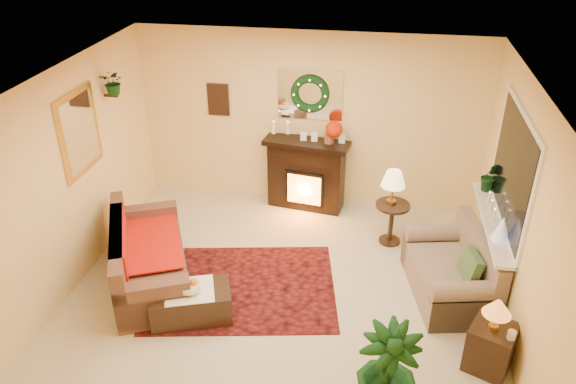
% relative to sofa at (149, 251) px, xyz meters
% --- Properties ---
extents(floor, '(5.00, 5.00, 0.00)m').
position_rel_sofa_xyz_m(floor, '(1.63, 0.09, -0.43)').
color(floor, beige).
rests_on(floor, ground).
extents(ceiling, '(5.00, 5.00, 0.00)m').
position_rel_sofa_xyz_m(ceiling, '(1.63, 0.09, 2.17)').
color(ceiling, white).
rests_on(ceiling, ground).
extents(wall_back, '(5.00, 5.00, 0.00)m').
position_rel_sofa_xyz_m(wall_back, '(1.63, 2.34, 0.87)').
color(wall_back, '#EFD88C').
rests_on(wall_back, ground).
extents(wall_front, '(5.00, 5.00, 0.00)m').
position_rel_sofa_xyz_m(wall_front, '(1.63, -2.16, 0.87)').
color(wall_front, '#EFD88C').
rests_on(wall_front, ground).
extents(wall_left, '(4.50, 4.50, 0.00)m').
position_rel_sofa_xyz_m(wall_left, '(-0.87, 0.09, 0.87)').
color(wall_left, '#EFD88C').
rests_on(wall_left, ground).
extents(wall_right, '(4.50, 4.50, 0.00)m').
position_rel_sofa_xyz_m(wall_right, '(4.13, 0.09, 0.87)').
color(wall_right, '#EFD88C').
rests_on(wall_right, ground).
extents(area_rug, '(2.51, 2.06, 0.01)m').
position_rel_sofa_xyz_m(area_rug, '(1.13, 0.03, -0.42)').
color(area_rug, '#4B1004').
rests_on(area_rug, floor).
extents(sofa, '(1.51, 2.03, 0.80)m').
position_rel_sofa_xyz_m(sofa, '(0.00, 0.00, 0.00)').
color(sofa, '#3E2B17').
rests_on(sofa, floor).
extents(red_throw, '(0.76, 1.24, 0.02)m').
position_rel_sofa_xyz_m(red_throw, '(-0.05, 0.12, 0.03)').
color(red_throw, red).
rests_on(red_throw, sofa).
extents(fireplace, '(1.14, 0.51, 1.01)m').
position_rel_sofa_xyz_m(fireplace, '(1.62, 2.13, 0.12)').
color(fireplace, '#361F17').
rests_on(fireplace, floor).
extents(poinsettia, '(0.24, 0.24, 0.24)m').
position_rel_sofa_xyz_m(poinsettia, '(2.01, 2.08, 0.87)').
color(poinsettia, '#BF1F00').
rests_on(poinsettia, fireplace).
extents(mantel_candle_a, '(0.06, 0.06, 0.18)m').
position_rel_sofa_xyz_m(mantel_candle_a, '(1.14, 2.09, 0.83)').
color(mantel_candle_a, '#FFECC7').
rests_on(mantel_candle_a, fireplace).
extents(mantel_candle_b, '(0.06, 0.06, 0.17)m').
position_rel_sofa_xyz_m(mantel_candle_b, '(1.34, 2.12, 0.83)').
color(mantel_candle_b, white).
rests_on(mantel_candle_b, fireplace).
extents(mantel_mirror, '(0.92, 0.02, 0.72)m').
position_rel_sofa_xyz_m(mantel_mirror, '(1.63, 2.32, 1.27)').
color(mantel_mirror, white).
rests_on(mantel_mirror, wall_back).
extents(wreath, '(0.55, 0.11, 0.55)m').
position_rel_sofa_xyz_m(wreath, '(1.63, 2.28, 1.29)').
color(wreath, '#194719').
rests_on(wreath, wall_back).
extents(wall_art, '(0.32, 0.03, 0.48)m').
position_rel_sofa_xyz_m(wall_art, '(0.28, 2.32, 1.12)').
color(wall_art, '#381E11').
rests_on(wall_art, wall_back).
extents(gold_mirror, '(0.03, 0.84, 1.00)m').
position_rel_sofa_xyz_m(gold_mirror, '(-0.85, 0.39, 1.32)').
color(gold_mirror, gold).
rests_on(gold_mirror, wall_left).
extents(hanging_plant, '(0.33, 0.28, 0.36)m').
position_rel_sofa_xyz_m(hanging_plant, '(-0.71, 1.14, 1.54)').
color(hanging_plant, '#194719').
rests_on(hanging_plant, wall_left).
extents(loveseat, '(1.07, 1.52, 0.80)m').
position_rel_sofa_xyz_m(loveseat, '(3.57, 0.34, -0.01)').
color(loveseat, '#87785A').
rests_on(loveseat, floor).
extents(window_frame, '(0.03, 1.86, 1.36)m').
position_rel_sofa_xyz_m(window_frame, '(4.11, 0.64, 1.12)').
color(window_frame, white).
rests_on(window_frame, wall_right).
extents(window_glass, '(0.02, 1.70, 1.22)m').
position_rel_sofa_xyz_m(window_glass, '(4.10, 0.64, 1.12)').
color(window_glass, black).
rests_on(window_glass, wall_right).
extents(window_sill, '(0.22, 1.86, 0.04)m').
position_rel_sofa_xyz_m(window_sill, '(4.01, 0.64, 0.44)').
color(window_sill, white).
rests_on(window_sill, wall_right).
extents(mini_tree, '(0.19, 0.19, 0.29)m').
position_rel_sofa_xyz_m(mini_tree, '(4.02, 0.22, 0.61)').
color(mini_tree, silver).
rests_on(mini_tree, window_sill).
extents(sill_plant, '(0.29, 0.24, 0.53)m').
position_rel_sofa_xyz_m(sill_plant, '(4.05, 1.37, 0.66)').
color(sill_plant, '#113614').
rests_on(sill_plant, window_sill).
extents(side_table_round, '(0.58, 0.58, 0.59)m').
position_rel_sofa_xyz_m(side_table_round, '(2.89, 1.34, -0.10)').
color(side_table_round, '#55311D').
rests_on(side_table_round, floor).
extents(lamp_cream, '(0.32, 0.32, 0.49)m').
position_rel_sofa_xyz_m(lamp_cream, '(2.86, 1.36, 0.45)').
color(lamp_cream, beige).
rests_on(lamp_cream, side_table_round).
extents(end_table_square, '(0.55, 0.55, 0.51)m').
position_rel_sofa_xyz_m(end_table_square, '(3.89, -0.79, -0.16)').
color(end_table_square, '#482215').
rests_on(end_table_square, floor).
extents(lamp_tiffany, '(0.28, 0.28, 0.40)m').
position_rel_sofa_xyz_m(lamp_tiffany, '(3.86, -0.82, 0.32)').
color(lamp_tiffany, orange).
rests_on(lamp_tiffany, end_table_square).
extents(coffee_table, '(1.00, 0.75, 0.37)m').
position_rel_sofa_xyz_m(coffee_table, '(0.70, -0.57, -0.22)').
color(coffee_table, '#3E2416').
rests_on(coffee_table, floor).
extents(fruit_bowl, '(0.24, 0.24, 0.06)m').
position_rel_sofa_xyz_m(fruit_bowl, '(0.71, -0.60, 0.02)').
color(fruit_bowl, '#E8EDC9').
rests_on(fruit_bowl, coffee_table).
extents(floor_palm, '(1.82, 1.82, 2.97)m').
position_rel_sofa_xyz_m(floor_palm, '(2.86, -1.53, 0.02)').
color(floor_palm, '#1A5721').
rests_on(floor_palm, floor).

